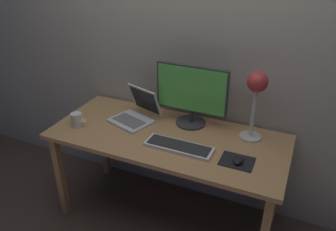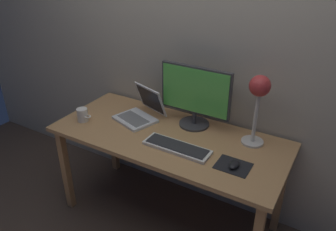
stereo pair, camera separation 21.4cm
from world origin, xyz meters
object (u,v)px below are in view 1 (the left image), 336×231
Objects in this scene: keyboard_main at (179,147)px; mouse at (238,160)px; laptop at (138,111)px; desk_lamp at (256,91)px; coffee_mug at (77,120)px; monitor at (192,93)px.

mouse is at bearing -0.05° from keyboard_main.
laptop is 0.86m from desk_lamp.
mouse is at bearing -91.39° from desk_lamp.
keyboard_main is 0.38m from mouse.
laptop is at bearing 37.33° from coffee_mug.
monitor is 0.58m from mouse.
coffee_mug reaches higher than mouse.
monitor is at bearing 142.05° from mouse.
monitor is 0.83m from coffee_mug.
mouse is at bearing -37.95° from monitor.
coffee_mug is (-1.16, -0.34, -0.29)m from desk_lamp.
keyboard_main is 0.49m from laptop.
monitor reaches higher than mouse.
desk_lamp reaches higher than keyboard_main.
mouse is (-0.01, -0.31, -0.32)m from desk_lamp.
mouse is 1.15m from coffee_mug.
laptop is at bearing -174.71° from desk_lamp.
mouse is (0.80, -0.24, -0.04)m from laptop.
monitor is at bearing 14.01° from laptop.
mouse is at bearing -16.44° from laptop.
keyboard_main is 4.60× the size of mouse.
laptop is 0.80× the size of desk_lamp.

